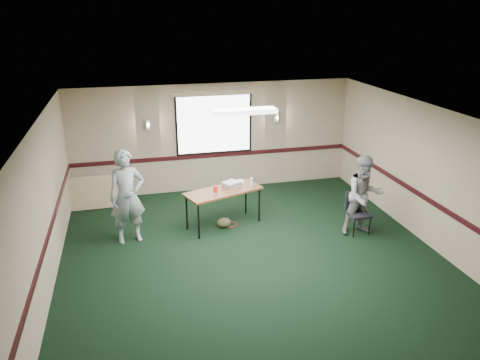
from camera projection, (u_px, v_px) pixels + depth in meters
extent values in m
plane|color=black|center=(257.00, 266.00, 8.48)|extent=(8.00, 8.00, 0.00)
plane|color=tan|center=(214.00, 138.00, 11.65)|extent=(7.00, 0.00, 7.00)
plane|color=tan|center=(376.00, 357.00, 4.37)|extent=(7.00, 0.00, 7.00)
plane|color=tan|center=(41.00, 218.00, 7.22)|extent=(0.00, 8.00, 8.00)
plane|color=tan|center=(437.00, 180.00, 8.80)|extent=(0.00, 8.00, 8.00)
plane|color=white|center=(259.00, 120.00, 7.54)|extent=(8.00, 8.00, 0.00)
cube|color=#330E11|center=(215.00, 155.00, 11.79)|extent=(7.00, 0.03, 0.10)
cube|color=#330E11|center=(46.00, 244.00, 7.38)|extent=(0.03, 8.00, 0.10)
cube|color=#330E11|center=(433.00, 202.00, 8.95)|extent=(0.03, 8.00, 0.10)
cube|color=black|center=(214.00, 124.00, 11.50)|extent=(1.90, 0.01, 1.50)
cube|color=white|center=(214.00, 124.00, 11.50)|extent=(1.80, 0.02, 1.40)
cube|color=tan|center=(213.00, 93.00, 11.23)|extent=(2.05, 0.08, 0.10)
cylinder|color=silver|center=(148.00, 124.00, 11.08)|extent=(0.16, 0.16, 0.25)
cylinder|color=silver|center=(276.00, 117.00, 11.80)|extent=(0.16, 0.16, 0.25)
cube|color=white|center=(244.00, 111.00, 8.47)|extent=(1.20, 0.32, 0.08)
cube|color=#562918|center=(223.00, 191.00, 9.79)|extent=(1.74, 1.15, 0.04)
cylinder|color=black|center=(199.00, 222.00, 9.35)|extent=(0.04, 0.04, 0.77)
cylinder|color=black|center=(259.00, 205.00, 10.12)|extent=(0.04, 0.04, 0.77)
cylinder|color=black|center=(187.00, 213.00, 9.75)|extent=(0.04, 0.04, 0.77)
cylinder|color=black|center=(246.00, 198.00, 10.52)|extent=(0.04, 0.04, 0.77)
cube|color=gray|center=(231.00, 184.00, 9.95)|extent=(0.43, 0.41, 0.11)
cube|color=white|center=(238.00, 182.00, 10.19)|extent=(0.20, 0.17, 0.05)
cylinder|color=red|center=(216.00, 189.00, 9.68)|extent=(0.09, 0.09, 0.13)
cylinder|color=#98DAF9|center=(251.00, 182.00, 9.93)|extent=(0.06, 0.06, 0.21)
ellipsoid|color=#474429|center=(224.00, 223.00, 9.94)|extent=(0.33, 0.27, 0.21)
torus|color=red|center=(230.00, 224.00, 10.09)|extent=(0.35, 0.35, 0.02)
cube|color=tan|center=(92.00, 193.00, 10.80)|extent=(1.51, 0.25, 0.77)
cube|color=black|center=(358.00, 214.00, 9.60)|extent=(0.42, 0.42, 0.06)
cube|color=black|center=(355.00, 200.00, 9.70)|extent=(0.42, 0.05, 0.42)
cylinder|color=black|center=(354.00, 229.00, 9.48)|extent=(0.03, 0.03, 0.39)
cylinder|color=black|center=(369.00, 227.00, 9.56)|extent=(0.03, 0.03, 0.39)
cylinder|color=black|center=(346.00, 221.00, 9.79)|extent=(0.03, 0.03, 0.39)
cylinder|color=black|center=(361.00, 220.00, 9.88)|extent=(0.03, 0.03, 0.39)
imported|color=#3C6084|center=(127.00, 197.00, 9.09)|extent=(0.76, 0.56, 1.89)
imported|color=#7082AE|center=(364.00, 196.00, 9.43)|extent=(0.84, 0.67, 1.67)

